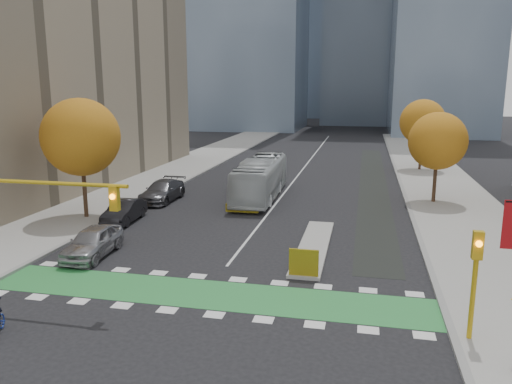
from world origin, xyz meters
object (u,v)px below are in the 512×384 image
at_px(traffic_signal_west, 7,206).
at_px(traffic_signal_east, 475,269).
at_px(parked_car_a, 93,242).
at_px(tree_east_far, 423,122).
at_px(parked_car_b, 124,211).
at_px(tree_west, 81,137).
at_px(hazard_board, 304,263).
at_px(bus, 260,178).
at_px(tree_east_near, 438,141).
at_px(parked_car_c, 162,191).

bearing_deg(traffic_signal_west, traffic_signal_east, 0.01).
bearing_deg(parked_car_a, tree_east_far, 55.48).
bearing_deg(parked_car_b, traffic_signal_west, -88.63).
bearing_deg(parked_car_b, parked_car_a, -80.49).
bearing_deg(traffic_signal_west, tree_west, 108.02).
relative_size(tree_west, traffic_signal_west, 0.96).
distance_m(hazard_board, parked_car_a, 11.46).
bearing_deg(bus, traffic_signal_west, -108.10).
distance_m(tree_east_near, tree_east_far, 16.01).
relative_size(tree_west, tree_east_near, 1.16).
bearing_deg(parked_car_a, traffic_signal_east, -20.46).
relative_size(tree_east_far, parked_car_b, 1.70).
relative_size(bus, parked_car_c, 2.10).
xyz_separation_m(tree_east_far, parked_car_c, (-21.50, -19.77, -4.43)).
distance_m(traffic_signal_east, parked_car_b, 23.10).
bearing_deg(tree_east_far, bus, -129.64).
bearing_deg(tree_east_far, traffic_signal_east, -92.97).
height_order(parked_car_a, parked_car_b, parked_car_a).
relative_size(tree_west, bus, 0.70).
relative_size(tree_west, traffic_signal_east, 2.01).
bearing_deg(tree_east_near, bus, -175.72).
bearing_deg(traffic_signal_west, tree_east_near, 48.48).
bearing_deg(traffic_signal_east, traffic_signal_west, -179.99).
height_order(bus, parked_car_c, bus).
height_order(hazard_board, traffic_signal_west, traffic_signal_west).
bearing_deg(parked_car_b, hazard_board, -33.68).
height_order(hazard_board, tree_east_far, tree_east_far).
xyz_separation_m(parked_car_b, parked_car_c, (0.00, 6.52, 0.07)).
bearing_deg(traffic_signal_east, tree_east_far, 87.03).
bearing_deg(parked_car_a, tree_east_near, 37.80).
relative_size(hazard_board, traffic_signal_west, 0.16).
height_order(tree_east_near, traffic_signal_east, tree_east_near).
height_order(traffic_signal_east, bus, traffic_signal_east).
bearing_deg(tree_east_near, parked_car_a, -138.82).
distance_m(hazard_board, tree_west, 18.44).
bearing_deg(traffic_signal_east, parked_car_b, 147.91).
height_order(tree_east_far, parked_car_a, tree_east_far).
relative_size(traffic_signal_west, parked_car_c, 1.53).
height_order(tree_east_near, traffic_signal_west, tree_east_near).
distance_m(traffic_signal_west, parked_car_b, 12.71).
relative_size(tree_east_far, parked_car_a, 1.63).
relative_size(hazard_board, parked_car_b, 0.31).
bearing_deg(traffic_signal_east, parked_car_a, 162.92).
xyz_separation_m(traffic_signal_west, parked_car_c, (-1.07, 18.75, -3.23)).
bearing_deg(traffic_signal_west, parked_car_c, 93.27).
height_order(hazard_board, traffic_signal_east, traffic_signal_east).
xyz_separation_m(tree_east_far, parked_car_a, (-19.93, -33.00, -4.44)).
distance_m(tree_west, parked_car_c, 8.43).
bearing_deg(tree_west, parked_car_b, -5.36).
distance_m(hazard_board, bus, 17.71).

